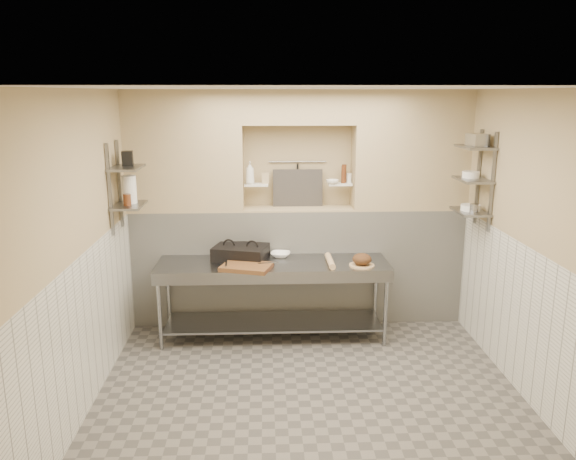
{
  "coord_description": "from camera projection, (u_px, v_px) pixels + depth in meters",
  "views": [
    {
      "loc": [
        -0.4,
        -4.85,
        2.77
      ],
      "look_at": [
        -0.16,
        0.9,
        1.35
      ],
      "focal_mm": 35.0,
      "sensor_mm": 36.0,
      "label": 1
    }
  ],
  "objects": [
    {
      "name": "knife_blade",
      "position": [
        268.0,
        263.0,
        6.14
      ],
      "size": [
        0.23,
        0.07,
        0.01
      ],
      "primitive_type": "cube",
      "rotation": [
        0.0,
        0.0,
        0.17
      ],
      "color": "gray",
      "rests_on": "cutting_board"
    },
    {
      "name": "wall_shelf_left_upper",
      "position": [
        127.0,
        168.0,
        5.85
      ],
      "size": [
        0.3,
        0.5,
        0.03
      ],
      "primitive_type": "cube",
      "color": "slate",
      "rests_on": "wall_left"
    },
    {
      "name": "alcove_sill",
      "position": [
        298.0,
        208.0,
        6.74
      ],
      "size": [
        1.3,
        0.4,
        0.02
      ],
      "primitive_type": "cube",
      "color": "tan",
      "rests_on": "backwall_lower"
    },
    {
      "name": "bread_board",
      "position": [
        362.0,
        265.0,
        6.19
      ],
      "size": [
        0.28,
        0.28,
        0.02
      ],
      "primitive_type": "cylinder",
      "color": "tan",
      "rests_on": "prep_table"
    },
    {
      "name": "jar_alcove",
      "position": [
        265.0,
        178.0,
        6.66
      ],
      "size": [
        0.08,
        0.08,
        0.13
      ],
      "primitive_type": "cube",
      "color": "tan",
      "rests_on": "alcove_shelf_left"
    },
    {
      "name": "bottle_soap",
      "position": [
        250.0,
        173.0,
        6.58
      ],
      "size": [
        0.11,
        0.11,
        0.27
      ],
      "primitive_type": "imported",
      "rotation": [
        0.0,
        0.0,
        0.11
      ],
      "color": "white",
      "rests_on": "alcove_shelf_left"
    },
    {
      "name": "wall_shelf_left_lower",
      "position": [
        129.0,
        205.0,
        5.94
      ],
      "size": [
        0.3,
        0.5,
        0.02
      ],
      "primitive_type": "cube",
      "color": "slate",
      "rests_on": "wall_left"
    },
    {
      "name": "rolling_pin",
      "position": [
        330.0,
        261.0,
        6.26
      ],
      "size": [
        0.07,
        0.46,
        0.07
      ],
      "primitive_type": "cylinder",
      "rotation": [
        1.57,
        0.0,
        0.0
      ],
      "color": "tan",
      "rests_on": "prep_table"
    },
    {
      "name": "hanging_steel",
      "position": [
        298.0,
        176.0,
        6.8
      ],
      "size": [
        0.02,
        0.02,
        0.3
      ],
      "primitive_type": "cylinder",
      "color": "black",
      "rests_on": "utensil_rail"
    },
    {
      "name": "shelf_rail_right_b",
      "position": [
        492.0,
        183.0,
        5.85
      ],
      "size": [
        0.03,
        0.03,
        1.05
      ],
      "primitive_type": "cube",
      "color": "slate",
      "rests_on": "wall_right"
    },
    {
      "name": "splash_panel",
      "position": [
        298.0,
        188.0,
        6.79
      ],
      "size": [
        0.6,
        0.08,
        0.45
      ],
      "primitive_type": "cube",
      "rotation": [
        -0.14,
        0.0,
        0.0
      ],
      "color": "#383330",
      "rests_on": "alcove_sill"
    },
    {
      "name": "bowl_right_mid",
      "position": [
        471.0,
        175.0,
        6.09
      ],
      "size": [
        0.19,
        0.19,
        0.07
      ],
      "primitive_type": "cylinder",
      "color": "white",
      "rests_on": "wall_shelf_right_mid"
    },
    {
      "name": "panini_press",
      "position": [
        241.0,
        253.0,
        6.42
      ],
      "size": [
        0.68,
        0.56,
        0.16
      ],
      "rotation": [
        0.0,
        0.0,
        -0.26
      ],
      "color": "black",
      "rests_on": "prep_table"
    },
    {
      "name": "shelf_rail_left_b",
      "position": [
        110.0,
        190.0,
        5.7
      ],
      "size": [
        0.03,
        0.03,
        0.95
      ],
      "primitive_type": "cube",
      "color": "slate",
      "rests_on": "wall_left"
    },
    {
      "name": "prep_table",
      "position": [
        273.0,
        285.0,
        6.36
      ],
      "size": [
        2.6,
        0.7,
        0.9
      ],
      "color": "gray",
      "rests_on": "floor"
    },
    {
      "name": "wall_shelf_right_mid",
      "position": [
        473.0,
        180.0,
        6.04
      ],
      "size": [
        0.3,
        0.5,
        0.02
      ],
      "primitive_type": "cube",
      "color": "slate",
      "rests_on": "wall_right"
    },
    {
      "name": "floor",
      "position": [
        308.0,
        393.0,
        5.4
      ],
      "size": [
        4.0,
        3.9,
        0.1
      ],
      "primitive_type": "cube",
      "color": "#645F59",
      "rests_on": "ground"
    },
    {
      "name": "shelf_rail_right_a",
      "position": [
        478.0,
        177.0,
        6.24
      ],
      "size": [
        0.03,
        0.03,
        1.05
      ],
      "primitive_type": "cube",
      "color": "slate",
      "rests_on": "wall_right"
    },
    {
      "name": "wainscot_left",
      "position": [
        93.0,
        324.0,
        5.13
      ],
      "size": [
        0.02,
        3.9,
        1.4
      ],
      "primitive_type": "cube",
      "color": "silver",
      "rests_on": "floor"
    },
    {
      "name": "jug_left",
      "position": [
        129.0,
        189.0,
        5.96
      ],
      "size": [
        0.15,
        0.15,
        0.3
      ],
      "primitive_type": "cylinder",
      "color": "white",
      "rests_on": "wall_shelf_left_lower"
    },
    {
      "name": "shelf_rail_left_a",
      "position": [
        120.0,
        184.0,
        6.09
      ],
      "size": [
        0.03,
        0.03,
        0.95
      ],
      "primitive_type": "cube",
      "color": "slate",
      "rests_on": "wall_left"
    },
    {
      "name": "wall_shelf_right_upper",
      "position": [
        475.0,
        147.0,
        5.95
      ],
      "size": [
        0.3,
        0.5,
        0.03
      ],
      "primitive_type": "cube",
      "color": "slate",
      "rests_on": "wall_right"
    },
    {
      "name": "alcove_shelf_right",
      "position": [
        340.0,
        184.0,
        6.7
      ],
      "size": [
        0.28,
        0.16,
        0.02
      ],
      "primitive_type": "cube",
      "color": "white",
      "rests_on": "backwall_lower"
    },
    {
      "name": "backwall_pillar_right",
      "position": [
        410.0,
        150.0,
        6.63
      ],
      "size": [
        1.35,
        0.4,
        1.4
      ],
      "primitive_type": "cube",
      "color": "tan",
      "rests_on": "backwall_lower"
    },
    {
      "name": "cutting_board",
      "position": [
        247.0,
        267.0,
        6.08
      ],
      "size": [
        0.61,
        0.5,
        0.05
      ],
      "primitive_type": "cube",
      "rotation": [
        0.0,
        0.0,
        -0.3
      ],
      "color": "brown",
      "rests_on": "prep_table"
    },
    {
      "name": "wall_back",
      "position": [
        297.0,
        205.0,
        6.99
      ],
      "size": [
        4.0,
        0.1,
        2.8
      ],
      "primitive_type": "cube",
      "color": "tan",
      "rests_on": "ground"
    },
    {
      "name": "condiment_b",
      "position": [
        344.0,
        173.0,
        6.7
      ],
      "size": [
        0.05,
        0.05,
        0.22
      ],
      "primitive_type": "cylinder",
      "color": "#542913",
      "rests_on": "alcove_shelf_right"
    },
    {
      "name": "ceiling",
      "position": [
        311.0,
        82.0,
        4.7
      ],
      "size": [
        4.0,
        3.9,
        0.1
      ],
      "primitive_type": "cube",
      "color": "silver",
      "rests_on": "ground"
    },
    {
      "name": "bowl_right",
      "position": [
        470.0,
        208.0,
        6.11
      ],
      "size": [
        0.21,
        0.21,
        0.06
      ],
      "primitive_type": "cylinder",
      "color": "white",
      "rests_on": "wall_shelf_right_lower"
    },
    {
      "name": "condiment_a",
      "position": [
        344.0,
        175.0,
        6.66
      ],
      "size": [
        0.06,
        0.06,
        0.2
      ],
      "primitive_type": "cylinder",
      "color": "#542913",
      "rests_on": "alcove_shelf_right"
    },
    {
      "name": "bowl_alcove",
      "position": [
        332.0,
        182.0,
        6.64
      ],
      "size": [
        0.19,
        0.19,
        0.05
      ],
      "primitive_type": "imported",
      "rotation": [
        0.0,
        0.0,
        -0.29
      ],
      "color": "white",
      "rests_on": "alcove_shelf_right"
    },
    {
      "name": "utensil_rail",
      "position": [
        298.0,
        162.0,
        6.78
      ],
      "size": [
        0.7,
        0.02,
        0.02
      ],
      "primitive_type": "cylinder",
      "rotation": [
        0.0,
        1.57,
        0.0
      ],
      "color": "gray",
      "rests_on": "wall_back"
    },
    {
      "name": "wall_left",
      "position": [
        79.0,
        251.0,
        4.97
      ],
      "size": [
        0.1,
        3.9,
        2.8
      ],
      "primitive_type": "cube",
      "color": "tan",
      "rests_on": "ground"
    },
    {
      "name": "condiment_c",
      "position": [
        349.0,
        178.0,
        6.72
      ],
      "size": [
        0.06,
        0.06,
        0.11
      ],
      "primitive_type": "cylinder",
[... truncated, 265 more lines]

